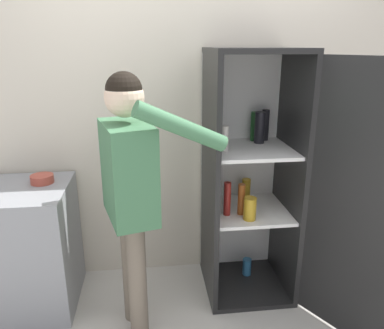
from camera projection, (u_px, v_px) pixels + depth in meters
wall_back at (189, 118)px, 2.87m from camera, size 7.00×0.06×2.55m
refrigerator at (268, 181)px, 2.63m from camera, size 0.97×1.16×1.79m
person at (130, 178)px, 2.21m from camera, size 0.75×0.59×1.68m
counter at (28, 248)px, 2.63m from camera, size 0.62×0.65×0.90m
bowl at (42, 179)px, 2.58m from camera, size 0.16×0.16×0.06m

